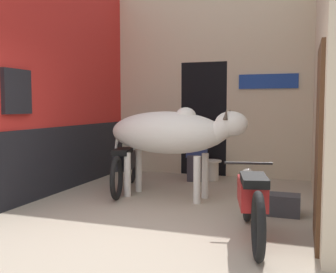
{
  "coord_description": "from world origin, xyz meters",
  "views": [
    {
      "loc": [
        1.86,
        -3.65,
        1.47
      ],
      "look_at": [
        -0.08,
        1.99,
        1.0
      ],
      "focal_mm": 42.0,
      "sensor_mm": 36.0,
      "label": 1
    }
  ],
  "objects_px": {
    "motorcycle_near": "(252,199)",
    "shopkeeper_seated": "(196,149)",
    "motorcycle_far": "(125,165)",
    "plastic_stool": "(212,169)",
    "crate": "(283,205)",
    "cow": "(171,133)"
  },
  "relations": [
    {
      "from": "motorcycle_near",
      "to": "shopkeeper_seated",
      "type": "xyz_separation_m",
      "value": [
        -1.45,
        3.06,
        0.18
      ]
    },
    {
      "from": "motorcycle_far",
      "to": "shopkeeper_seated",
      "type": "relative_size",
      "value": 1.66
    },
    {
      "from": "shopkeeper_seated",
      "to": "plastic_stool",
      "type": "height_order",
      "value": "shopkeeper_seated"
    },
    {
      "from": "motorcycle_near",
      "to": "shopkeeper_seated",
      "type": "distance_m",
      "value": 3.39
    },
    {
      "from": "motorcycle_near",
      "to": "shopkeeper_seated",
      "type": "bearing_deg",
      "value": 115.29
    },
    {
      "from": "shopkeeper_seated",
      "to": "crate",
      "type": "height_order",
      "value": "shopkeeper_seated"
    },
    {
      "from": "motorcycle_far",
      "to": "plastic_stool",
      "type": "distance_m",
      "value": 1.89
    },
    {
      "from": "motorcycle_near",
      "to": "shopkeeper_seated",
      "type": "height_order",
      "value": "shopkeeper_seated"
    },
    {
      "from": "shopkeeper_seated",
      "to": "cow",
      "type": "bearing_deg",
      "value": -90.1
    },
    {
      "from": "cow",
      "to": "motorcycle_near",
      "type": "relative_size",
      "value": 1.18
    },
    {
      "from": "motorcycle_far",
      "to": "shopkeeper_seated",
      "type": "distance_m",
      "value": 1.61
    },
    {
      "from": "cow",
      "to": "plastic_stool",
      "type": "xyz_separation_m",
      "value": [
        0.3,
        1.66,
        -0.82
      ]
    },
    {
      "from": "motorcycle_far",
      "to": "crate",
      "type": "distance_m",
      "value": 2.78
    },
    {
      "from": "cow",
      "to": "crate",
      "type": "height_order",
      "value": "cow"
    },
    {
      "from": "plastic_stool",
      "to": "crate",
      "type": "height_order",
      "value": "plastic_stool"
    },
    {
      "from": "shopkeeper_seated",
      "to": "plastic_stool",
      "type": "relative_size",
      "value": 3.01
    },
    {
      "from": "cow",
      "to": "plastic_stool",
      "type": "relative_size",
      "value": 5.74
    },
    {
      "from": "shopkeeper_seated",
      "to": "motorcycle_near",
      "type": "bearing_deg",
      "value": -64.71
    },
    {
      "from": "shopkeeper_seated",
      "to": "crate",
      "type": "relative_size",
      "value": 2.73
    },
    {
      "from": "motorcycle_near",
      "to": "motorcycle_far",
      "type": "xyz_separation_m",
      "value": [
        -2.38,
        1.77,
        0.01
      ]
    },
    {
      "from": "motorcycle_far",
      "to": "shopkeeper_seated",
      "type": "bearing_deg",
      "value": 54.41
    },
    {
      "from": "motorcycle_far",
      "to": "crate",
      "type": "bearing_deg",
      "value": -14.7
    }
  ]
}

